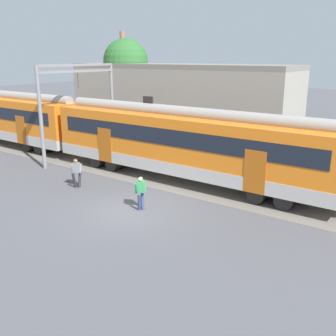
{
  "coord_description": "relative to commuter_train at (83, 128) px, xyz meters",
  "views": [
    {
      "loc": [
        11.6,
        -12.9,
        7.01
      ],
      "look_at": [
        0.39,
        2.41,
        1.6
      ],
      "focal_mm": 42.0,
      "sensor_mm": 36.0,
      "label": 1
    }
  ],
  "objects": [
    {
      "name": "track_bed",
      "position": [
        -2.48,
        0.0,
        -2.25
      ],
      "size": [
        80.0,
        4.4,
        0.01
      ],
      "primitive_type": "cube",
      "color": "slate",
      "rests_on": "ground"
    },
    {
      "name": "background_building",
      "position": [
        1.15,
        9.72,
        0.95
      ],
      "size": [
        20.49,
        5.0,
        9.2
      ],
      "color": "gray",
      "rests_on": "ground"
    },
    {
      "name": "commuter_train",
      "position": [
        0.0,
        0.0,
        0.0
      ],
      "size": [
        38.05,
        3.07,
        4.73
      ],
      "color": "#B2ADA8",
      "rests_on": "ground"
    },
    {
      "name": "pedestrian_green",
      "position": [
        9.32,
        -4.97,
        -1.26
      ],
      "size": [
        0.5,
        0.68,
        1.67
      ],
      "color": "navy",
      "rests_on": "ground"
    },
    {
      "name": "catenary_gantry",
      "position": [
        -0.27,
        0.0,
        2.06
      ],
      "size": [
        0.24,
        6.64,
        6.53
      ],
      "color": "gray",
      "rests_on": "ground"
    },
    {
      "name": "street_tree_left",
      "position": [
        -4.54,
        9.57,
        4.28
      ],
      "size": [
        4.1,
        4.1,
        8.61
      ],
      "color": "brown",
      "rests_on": "ground"
    },
    {
      "name": "ground_plane",
      "position": [
        9.04,
        -5.35,
        -2.25
      ],
      "size": [
        160.0,
        160.0,
        0.0
      ],
      "primitive_type": "plane",
      "color": "#515156"
    },
    {
      "name": "pedestrian_grey",
      "position": [
        4.35,
        -4.51,
        -1.26
      ],
      "size": [
        0.53,
        0.71,
        1.67
      ],
      "color": "#28282D",
      "rests_on": "ground"
    }
  ]
}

